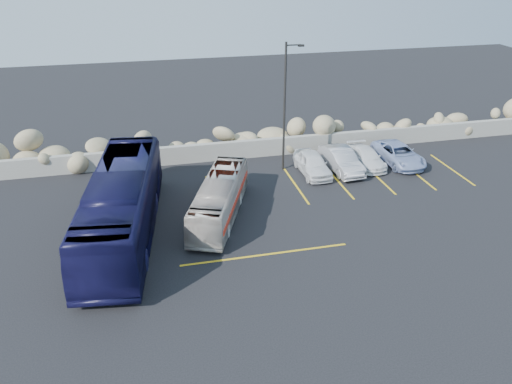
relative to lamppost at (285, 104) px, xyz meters
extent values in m
plane|color=black|center=(-2.56, -9.50, -4.30)|extent=(90.00, 90.00, 0.00)
cube|color=gray|center=(-2.56, 2.50, -3.70)|extent=(60.00, 0.40, 1.20)
cube|color=gold|center=(-5.06, -2.50, -4.29)|extent=(0.12, 5.00, 0.01)
cube|color=gold|center=(0.04, -2.50, -4.29)|extent=(0.12, 5.00, 0.01)
cube|color=gold|center=(2.74, -2.50, -4.29)|extent=(0.12, 5.00, 0.01)
cube|color=gold|center=(5.34, -2.50, -4.29)|extent=(0.12, 5.00, 0.01)
cube|color=gold|center=(7.94, -2.50, -4.29)|extent=(0.12, 5.00, 0.01)
cube|color=gold|center=(10.54, -2.50, -4.29)|extent=(0.12, 5.00, 0.01)
cube|color=gold|center=(-3.56, -9.30, -4.29)|extent=(8.00, 0.12, 0.01)
cylinder|color=#2B2926|center=(-0.06, 0.00, -0.30)|extent=(0.14, 0.14, 8.00)
cylinder|color=#2B2926|center=(0.39, 0.00, 3.50)|extent=(0.90, 0.08, 0.08)
cube|color=#2B2926|center=(0.84, 0.00, 3.45)|extent=(0.35, 0.18, 0.12)
imported|color=#BBB3A8|center=(-5.01, -5.18, -3.23)|extent=(4.44, 7.78, 2.13)
imported|color=#121038|center=(-9.92, -5.94, -2.62)|extent=(4.37, 12.31, 3.35)
imported|color=white|center=(1.56, -1.05, -3.62)|extent=(1.63, 3.96, 1.34)
imported|color=#ACACB1|center=(3.50, -0.98, -3.59)|extent=(1.76, 4.36, 1.41)
imported|color=white|center=(5.42, -0.64, -3.74)|extent=(1.57, 3.83, 1.11)
imported|color=#8FA1CB|center=(7.64, -0.75, -3.67)|extent=(2.29, 4.60, 1.25)
camera|label=1|loc=(-8.42, -28.25, 8.82)|focal=35.00mm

